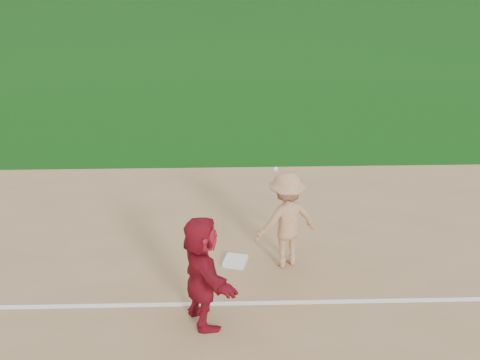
{
  "coord_description": "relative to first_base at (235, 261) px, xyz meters",
  "views": [
    {
      "loc": [
        -0.3,
        -9.29,
        6.37
      ],
      "look_at": [
        0.0,
        1.5,
        1.3
      ],
      "focal_mm": 45.0,
      "sensor_mm": 36.0,
      "label": 1
    }
  ],
  "objects": [
    {
      "name": "first_base",
      "position": [
        0.0,
        0.0,
        0.0
      ],
      "size": [
        0.5,
        0.5,
        0.09
      ],
      "primitive_type": "cube",
      "rotation": [
        0.0,
        0.0,
        -0.26
      ],
      "color": "white",
      "rests_on": "infield_dirt"
    },
    {
      "name": "first_base_play",
      "position": [
        0.95,
        -0.03,
        0.9
      ],
      "size": [
        1.39,
        1.11,
        2.19
      ],
      "color": "#A1A1A3",
      "rests_on": "infield_dirt"
    },
    {
      "name": "foul_line",
      "position": [
        0.12,
        -1.27,
        -0.04
      ],
      "size": [
        60.0,
        0.1,
        0.01
      ],
      "primitive_type": "cube",
      "color": "white",
      "rests_on": "infield_dirt"
    },
    {
      "name": "base_runner",
      "position": [
        -0.57,
        -1.73,
        0.92
      ],
      "size": [
        1.18,
        1.89,
        1.94
      ],
      "primitive_type": "imported",
      "rotation": [
        0.0,
        0.0,
        1.94
      ],
      "color": "maroon",
      "rests_on": "infield_dirt"
    },
    {
      "name": "ground",
      "position": [
        0.12,
        -0.47,
        -0.07
      ],
      "size": [
        160.0,
        160.0,
        0.0
      ],
      "primitive_type": "plane",
      "color": "#0F440D",
      "rests_on": "ground"
    }
  ]
}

